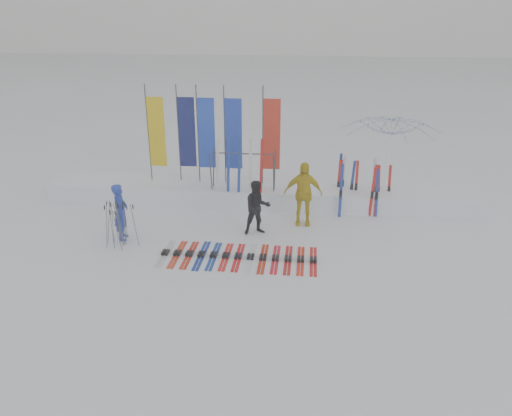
# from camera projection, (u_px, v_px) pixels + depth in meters

# --- Properties ---
(ground) EXTENTS (120.00, 120.00, 0.00)m
(ground) POSITION_uv_depth(u_px,v_px,m) (241.00, 269.00, 12.43)
(ground) COLOR white
(ground) RESTS_ON ground
(snow_bank) EXTENTS (14.00, 1.60, 0.60)m
(snow_bank) POSITION_uv_depth(u_px,v_px,m) (260.00, 194.00, 16.57)
(snow_bank) COLOR white
(snow_bank) RESTS_ON ground
(person_blue) EXTENTS (0.48, 0.64, 1.61)m
(person_blue) POSITION_uv_depth(u_px,v_px,m) (121.00, 212.00, 13.76)
(person_blue) COLOR #1C32A6
(person_blue) RESTS_ON ground
(person_black) EXTENTS (0.93, 0.82, 1.58)m
(person_black) POSITION_uv_depth(u_px,v_px,m) (257.00, 208.00, 14.10)
(person_black) COLOR black
(person_black) RESTS_ON ground
(person_yellow) EXTENTS (1.15, 0.52, 1.93)m
(person_yellow) POSITION_uv_depth(u_px,v_px,m) (303.00, 194.00, 14.68)
(person_yellow) COLOR gold
(person_yellow) RESTS_ON ground
(tent_canopy) EXTENTS (4.13, 4.16, 2.92)m
(tent_canopy) POSITION_uv_depth(u_px,v_px,m) (387.00, 158.00, 16.32)
(tent_canopy) COLOR white
(tent_canopy) RESTS_ON ground
(ski_row) EXTENTS (4.06, 1.67, 0.07)m
(ski_row) POSITION_uv_depth(u_px,v_px,m) (238.00, 256.00, 12.96)
(ski_row) COLOR #B6B8BD
(ski_row) RESTS_ON ground
(pole_cluster) EXTENTS (0.92, 0.90, 1.25)m
(pole_cluster) POSITION_uv_depth(u_px,v_px,m) (119.00, 224.00, 13.48)
(pole_cluster) COLOR #595B60
(pole_cluster) RESTS_ON ground
(feather_flags) EXTENTS (4.37, 0.10, 3.20)m
(feather_flags) POSITION_uv_depth(u_px,v_px,m) (210.00, 134.00, 16.21)
(feather_flags) COLOR #383A3F
(feather_flags) RESTS_ON ground
(ski_rack) EXTENTS (2.04, 0.80, 1.23)m
(ski_rack) POSITION_uv_depth(u_px,v_px,m) (243.00, 166.00, 15.84)
(ski_rack) COLOR #383A3F
(ski_rack) RESTS_ON ground
(upright_skis) EXTENTS (1.67, 1.18, 1.70)m
(upright_skis) POSITION_uv_depth(u_px,v_px,m) (360.00, 186.00, 15.82)
(upright_skis) COLOR silver
(upright_skis) RESTS_ON ground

